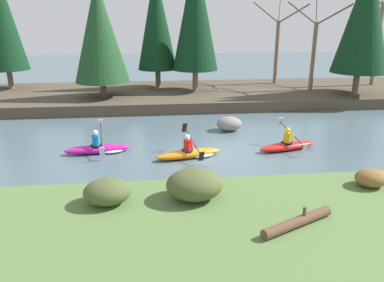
{
  "coord_description": "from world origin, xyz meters",
  "views": [
    {
      "loc": [
        -2.47,
        -14.47,
        5.42
      ],
      "look_at": [
        -0.9,
        0.11,
        0.55
      ],
      "focal_mm": 35.0,
      "sensor_mm": 36.0,
      "label": 1
    }
  ],
  "objects_px": {
    "boulder_midstream": "(229,124)",
    "driftwood_log": "(298,222)",
    "kayaker_lead": "(288,145)",
    "kayaker_middle": "(191,153)",
    "kayaker_trailing": "(101,148)"
  },
  "relations": [
    {
      "from": "kayaker_middle",
      "to": "kayaker_trailing",
      "type": "bearing_deg",
      "value": 151.09
    },
    {
      "from": "kayaker_lead",
      "to": "kayaker_middle",
      "type": "height_order",
      "value": "same"
    },
    {
      "from": "kayaker_trailing",
      "to": "driftwood_log",
      "type": "distance_m",
      "value": 9.6
    },
    {
      "from": "kayaker_trailing",
      "to": "boulder_midstream",
      "type": "xyz_separation_m",
      "value": [
        6.0,
        2.61,
        0.16
      ]
    },
    {
      "from": "driftwood_log",
      "to": "kayaker_lead",
      "type": "bearing_deg",
      "value": 45.33
    },
    {
      "from": "kayaker_middle",
      "to": "kayaker_trailing",
      "type": "height_order",
      "value": "same"
    },
    {
      "from": "kayaker_trailing",
      "to": "boulder_midstream",
      "type": "bearing_deg",
      "value": 16.28
    },
    {
      "from": "kayaker_trailing",
      "to": "driftwood_log",
      "type": "xyz_separation_m",
      "value": [
        5.43,
        -7.88,
        0.79
      ]
    },
    {
      "from": "kayaker_middle",
      "to": "kayaker_lead",
      "type": "bearing_deg",
      "value": -8.09
    },
    {
      "from": "kayaker_middle",
      "to": "boulder_midstream",
      "type": "relative_size",
      "value": 2.21
    },
    {
      "from": "kayaker_trailing",
      "to": "boulder_midstream",
      "type": "distance_m",
      "value": 6.55
    },
    {
      "from": "boulder_midstream",
      "to": "kayaker_lead",
      "type": "bearing_deg",
      "value": -57.97
    },
    {
      "from": "boulder_midstream",
      "to": "driftwood_log",
      "type": "bearing_deg",
      "value": -93.12
    },
    {
      "from": "kayaker_lead",
      "to": "driftwood_log",
      "type": "height_order",
      "value": "driftwood_log"
    },
    {
      "from": "kayaker_middle",
      "to": "driftwood_log",
      "type": "height_order",
      "value": "driftwood_log"
    }
  ]
}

